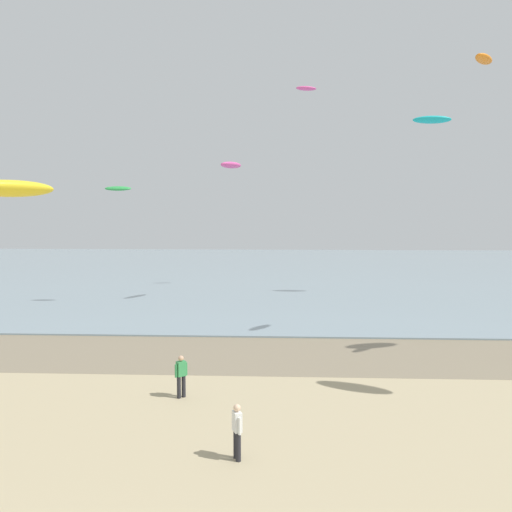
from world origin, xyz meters
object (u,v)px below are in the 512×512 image
at_px(kite_aloft_3, 484,59).
at_px(kite_aloft_5, 10,189).
at_px(person_mid_beach, 237,430).
at_px(kite_aloft_7, 432,120).
at_px(kite_aloft_1, 118,188).
at_px(kite_aloft_2, 306,88).
at_px(kite_aloft_0, 231,165).
at_px(person_left_flank, 181,375).

relative_size(kite_aloft_3, kite_aloft_5, 0.65).
bearing_deg(person_mid_beach, kite_aloft_7, 65.63).
bearing_deg(kite_aloft_1, kite_aloft_5, -86.32).
relative_size(person_mid_beach, kite_aloft_5, 0.52).
bearing_deg(kite_aloft_5, kite_aloft_1, -137.83).
xyz_separation_m(person_mid_beach, kite_aloft_5, (-8.10, 2.80, 7.30)).
bearing_deg(kite_aloft_7, kite_aloft_1, -167.40).
distance_m(kite_aloft_2, kite_aloft_5, 34.82).
relative_size(person_mid_beach, kite_aloft_7, 0.55).
bearing_deg(kite_aloft_0, kite_aloft_5, -165.02).
bearing_deg(kite_aloft_7, person_left_flank, -121.61).
distance_m(kite_aloft_0, kite_aloft_7, 17.03).
xyz_separation_m(person_mid_beach, person_left_flank, (-2.67, 5.28, 0.00)).
bearing_deg(person_left_flank, person_mid_beach, -63.13).
distance_m(person_mid_beach, kite_aloft_0, 29.02).
bearing_deg(kite_aloft_7, kite_aloft_2, 160.48).
bearing_deg(kite_aloft_0, kite_aloft_7, -51.98).
xyz_separation_m(kite_aloft_2, kite_aloft_7, (10.15, -3.94, -3.49)).
relative_size(person_left_flank, kite_aloft_3, 0.79).
bearing_deg(kite_aloft_7, kite_aloft_3, -94.29).
bearing_deg(person_mid_beach, kite_aloft_2, 84.17).
height_order(kite_aloft_1, kite_aloft_2, kite_aloft_2).
distance_m(person_left_flank, kite_aloft_5, 9.43).
xyz_separation_m(person_mid_beach, kite_aloft_7, (13.63, 30.09, 13.97)).
height_order(person_left_flank, kite_aloft_0, kite_aloft_0).
bearing_deg(person_left_flank, kite_aloft_3, 31.52).
xyz_separation_m(kite_aloft_0, kite_aloft_1, (-8.50, -1.77, -1.88)).
bearing_deg(person_mid_beach, kite_aloft_5, 160.95).
bearing_deg(kite_aloft_1, person_left_flank, -71.10).
xyz_separation_m(kite_aloft_5, kite_aloft_7, (21.73, 27.29, 6.67)).
xyz_separation_m(kite_aloft_3, kite_aloft_5, (-20.07, -11.45, -7.23)).
height_order(kite_aloft_0, kite_aloft_2, kite_aloft_2).
bearing_deg(kite_aloft_2, kite_aloft_5, -126.55).
xyz_separation_m(person_left_flank, kite_aloft_3, (14.64, 8.98, 14.53)).
relative_size(kite_aloft_0, kite_aloft_2, 1.40).
relative_size(person_mid_beach, kite_aloft_1, 0.85).
relative_size(kite_aloft_1, kite_aloft_3, 0.94).
distance_m(person_mid_beach, person_left_flank, 5.91).
xyz_separation_m(kite_aloft_1, kite_aloft_7, (24.81, 4.78, 5.76)).
bearing_deg(kite_aloft_1, person_mid_beach, -70.27).
bearing_deg(kite_aloft_2, person_left_flank, -118.28).
relative_size(kite_aloft_2, kite_aloft_3, 0.89).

